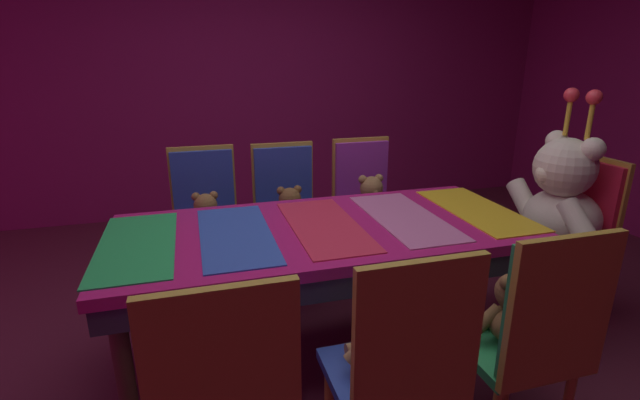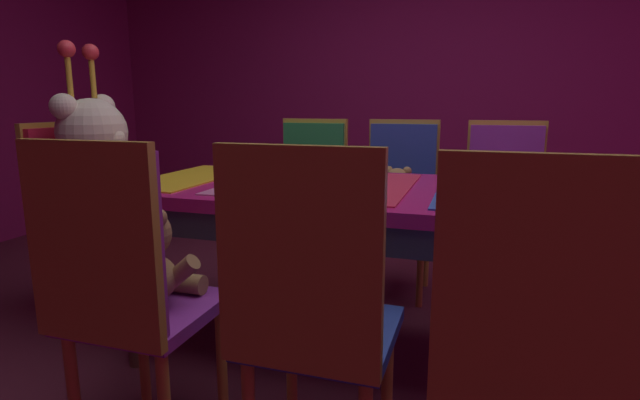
# 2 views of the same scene
# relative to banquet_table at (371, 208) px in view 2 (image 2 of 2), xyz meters

# --- Properties ---
(ground_plane) EXTENTS (7.90, 7.90, 0.00)m
(ground_plane) POSITION_rel_banquet_table_xyz_m (0.00, 0.00, -0.65)
(ground_plane) COLOR #591E33
(wall_right) EXTENTS (0.12, 6.40, 2.80)m
(wall_right) POSITION_rel_banquet_table_xyz_m (2.60, 0.00, 0.75)
(wall_right) COLOR #8C1959
(wall_right) RESTS_ON ground_plane
(banquet_table) EXTENTS (0.90, 2.02, 0.75)m
(banquet_table) POSITION_rel_banquet_table_xyz_m (0.00, 0.00, 0.00)
(banquet_table) COLOR #C61E72
(banquet_table) RESTS_ON ground_plane
(chair_left_0) EXTENTS (0.42, 0.41, 0.98)m
(chair_left_0) POSITION_rel_banquet_table_xyz_m (-0.86, -0.54, -0.06)
(chair_left_0) COLOR #2D47B2
(chair_left_0) RESTS_ON ground_plane
(teddy_left_0) EXTENTS (0.23, 0.30, 0.28)m
(teddy_left_0) POSITION_rel_banquet_table_xyz_m (-0.72, -0.54, -0.07)
(teddy_left_0) COLOR olive
(teddy_left_0) RESTS_ON chair_left_0
(chair_left_1) EXTENTS (0.42, 0.41, 0.98)m
(chair_left_1) POSITION_rel_banquet_table_xyz_m (-0.84, -0.02, -0.06)
(chair_left_1) COLOR #2D47B2
(chair_left_1) RESTS_ON ground_plane
(teddy_left_1) EXTENTS (0.24, 0.30, 0.29)m
(teddy_left_1) POSITION_rel_banquet_table_xyz_m (-0.69, -0.02, -0.07)
(teddy_left_1) COLOR brown
(teddy_left_1) RESTS_ON chair_left_1
(chair_left_2) EXTENTS (0.42, 0.41, 0.98)m
(chair_left_2) POSITION_rel_banquet_table_xyz_m (-0.87, 0.54, -0.06)
(chair_left_2) COLOR purple
(chair_left_2) RESTS_ON ground_plane
(teddy_left_2) EXTENTS (0.26, 0.33, 0.31)m
(teddy_left_2) POSITION_rel_banquet_table_xyz_m (-0.72, 0.54, -0.06)
(teddy_left_2) COLOR #9E7247
(teddy_left_2) RESTS_ON chair_left_2
(chair_right_0) EXTENTS (0.42, 0.41, 0.98)m
(chair_right_0) POSITION_rel_banquet_table_xyz_m (0.87, -0.55, -0.06)
(chair_right_0) COLOR purple
(chair_right_0) RESTS_ON ground_plane
(teddy_right_0) EXTENTS (0.26, 0.33, 0.32)m
(teddy_right_0) POSITION_rel_banquet_table_xyz_m (0.72, -0.55, -0.06)
(teddy_right_0) COLOR beige
(teddy_right_0) RESTS_ON chair_right_0
(chair_right_1) EXTENTS (0.42, 0.41, 0.98)m
(chair_right_1) POSITION_rel_banquet_table_xyz_m (0.87, 0.01, -0.06)
(chair_right_1) COLOR #2D47B2
(chair_right_1) RESTS_ON ground_plane
(teddy_right_1) EXTENTS (0.23, 0.29, 0.28)m
(teddy_right_1) POSITION_rel_banquet_table_xyz_m (0.72, 0.01, -0.08)
(teddy_right_1) COLOR #9E7247
(teddy_right_1) RESTS_ON chair_right_1
(chair_right_2) EXTENTS (0.42, 0.41, 0.98)m
(chair_right_2) POSITION_rel_banquet_table_xyz_m (0.84, 0.55, -0.06)
(chair_right_2) COLOR #268C4C
(chair_right_2) RESTS_ON ground_plane
(teddy_right_2) EXTENTS (0.24, 0.31, 0.29)m
(teddy_right_2) POSITION_rel_banquet_table_xyz_m (0.69, 0.55, -0.07)
(teddy_right_2) COLOR brown
(teddy_right_2) RESTS_ON chair_right_2
(throne_chair) EXTENTS (0.41, 0.42, 0.98)m
(throne_chair) POSITION_rel_banquet_table_xyz_m (0.00, 1.54, -0.06)
(throne_chair) COLOR red
(throne_chair) RESTS_ON ground_plane
(king_teddy_bear) EXTENTS (0.70, 0.54, 0.90)m
(king_teddy_bear) POSITION_rel_banquet_table_xyz_m (0.00, 1.37, 0.09)
(king_teddy_bear) COLOR silver
(king_teddy_bear) RESTS_ON throne_chair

